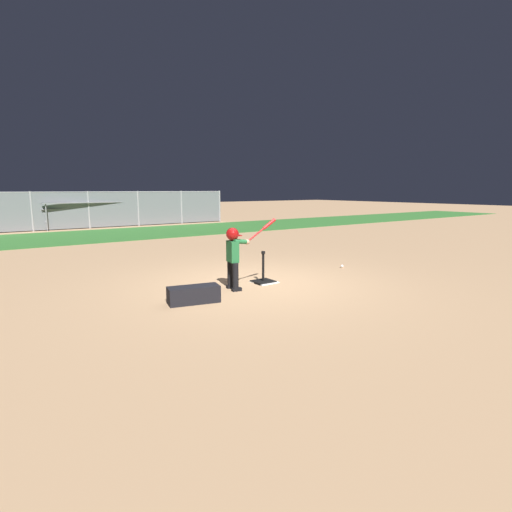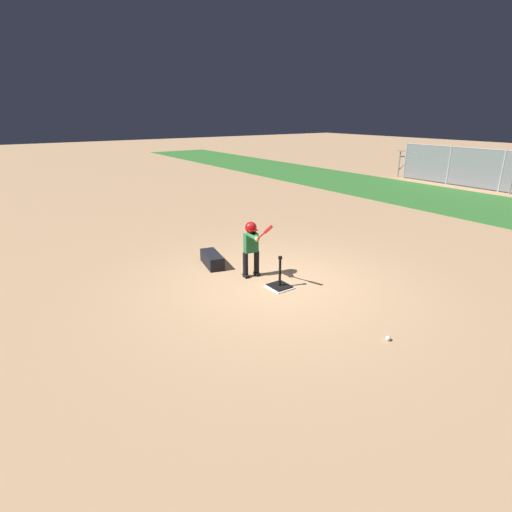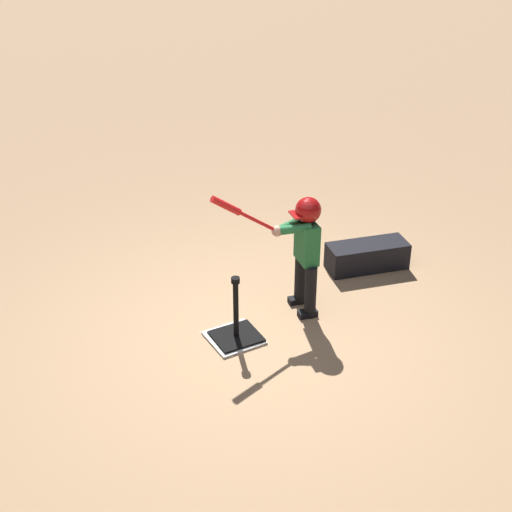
# 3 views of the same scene
# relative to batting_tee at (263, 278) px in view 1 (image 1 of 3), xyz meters

# --- Properties ---
(ground_plane) EXTENTS (90.00, 90.00, 0.00)m
(ground_plane) POSITION_rel_batting_tee_xyz_m (-0.13, 0.04, -0.09)
(ground_plane) COLOR tan
(grass_outfield_strip) EXTENTS (56.00, 4.91, 0.02)m
(grass_outfield_strip) POSITION_rel_batting_tee_xyz_m (-0.13, 10.45, -0.08)
(grass_outfield_strip) COLOR #33702D
(grass_outfield_strip) RESTS_ON ground_plane
(backstop_fence) EXTENTS (14.38, 0.08, 1.76)m
(backstop_fence) POSITION_rel_batting_tee_xyz_m (-0.13, 13.82, 0.83)
(backstop_fence) COLOR #9E9EA3
(backstop_fence) RESTS_ON ground_plane
(home_plate) EXTENTS (0.45, 0.45, 0.02)m
(home_plate) POSITION_rel_batting_tee_xyz_m (0.02, -0.01, -0.08)
(home_plate) COLOR white
(home_plate) RESTS_ON ground_plane
(batting_tee) EXTENTS (0.41, 0.37, 0.64)m
(batting_tee) POSITION_rel_batting_tee_xyz_m (0.00, 0.00, 0.00)
(batting_tee) COLOR black
(batting_tee) RESTS_ON ground_plane
(batter_child) EXTENTS (1.01, 0.37, 1.30)m
(batter_child) POSITION_rel_batting_tee_xyz_m (-0.76, -0.14, 0.65)
(batter_child) COLOR black
(batter_child) RESTS_ON ground_plane
(baseball) EXTENTS (0.07, 0.07, 0.07)m
(baseball) POSITION_rel_batting_tee_xyz_m (2.44, 0.15, -0.06)
(baseball) COLOR white
(baseball) RESTS_ON ground_plane
(bleachers_far_left) EXTENTS (3.77, 2.73, 1.26)m
(bleachers_far_left) POSITION_rel_batting_tee_xyz_m (-0.44, 14.83, 0.53)
(bleachers_far_left) COLOR gray
(bleachers_far_left) RESTS_ON ground_plane
(bleachers_right_center) EXTENTS (3.04, 2.00, 1.01)m
(bleachers_right_center) POSITION_rel_batting_tee_xyz_m (5.76, 15.23, 0.40)
(bleachers_right_center) COLOR gray
(bleachers_right_center) RESTS_ON ground_plane
(equipment_bag) EXTENTS (0.89, 0.49, 0.28)m
(equipment_bag) POSITION_rel_batting_tee_xyz_m (-1.79, -0.51, 0.05)
(equipment_bag) COLOR black
(equipment_bag) RESTS_ON ground_plane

